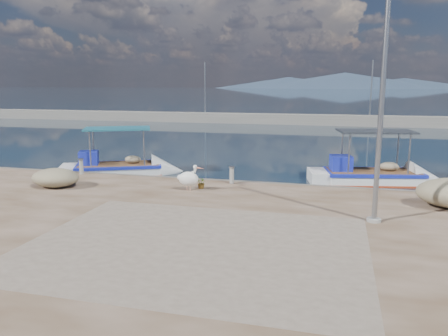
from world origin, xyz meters
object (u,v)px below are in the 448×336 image
boat_right (371,178)px  lamp_post (381,116)px  pelican (189,178)px  bollard_near (232,174)px  boat_left (118,171)px

boat_right → lamp_post: 8.79m
pelican → lamp_post: 7.85m
boat_right → lamp_post: lamp_post is taller
pelican → lamp_post: size_ratio=0.16×
boat_right → bollard_near: bearing=-158.4°
boat_left → lamp_post: lamp_post is taller
pelican → boat_left: bearing=144.2°
boat_right → lamp_post: (-0.45, -8.02, 3.56)m
lamp_post → bollard_near: (-5.59, 4.04, -2.88)m
lamp_post → bollard_near: 7.48m
pelican → bollard_near: (1.37, 1.70, -0.09)m
pelican → boat_right: bearing=39.9°
boat_left → pelican: 7.06m
boat_left → boat_right: boat_right is taller
bollard_near → pelican: bearing=-128.8°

